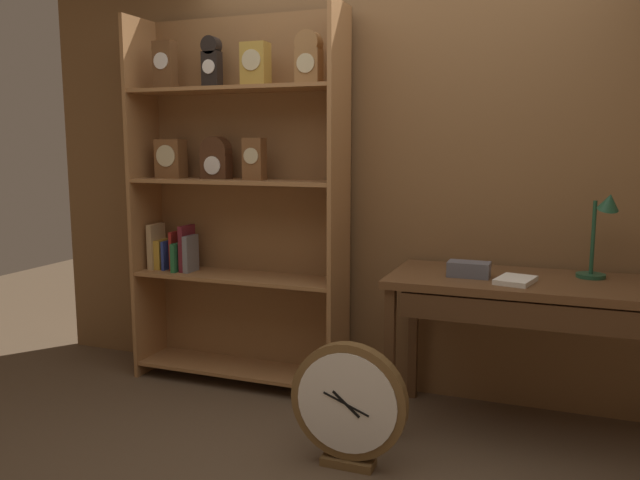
# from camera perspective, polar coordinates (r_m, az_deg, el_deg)

# --- Properties ---
(back_wood_panel) EXTENTS (4.80, 0.05, 2.60)m
(back_wood_panel) POSITION_cam_1_polar(r_m,az_deg,el_deg) (3.80, 6.64, 5.72)
(back_wood_panel) COLOR brown
(back_wood_panel) RESTS_ON ground
(bookshelf) EXTENTS (1.34, 0.35, 2.26)m
(bookshelf) POSITION_cam_1_polar(r_m,az_deg,el_deg) (3.94, -7.66, 3.92)
(bookshelf) COLOR #9E6B3D
(bookshelf) RESTS_ON ground
(workbench) EXTENTS (1.50, 0.65, 0.82)m
(workbench) POSITION_cam_1_polar(r_m,az_deg,el_deg) (3.35, 19.12, -4.98)
(workbench) COLOR brown
(workbench) RESTS_ON ground
(desk_lamp) EXTENTS (0.20, 0.20, 0.44)m
(desk_lamp) POSITION_cam_1_polar(r_m,az_deg,el_deg) (3.44, 23.90, 0.99)
(desk_lamp) COLOR #1E472D
(desk_lamp) RESTS_ON workbench
(toolbox_small) EXTENTS (0.21, 0.12, 0.08)m
(toolbox_small) POSITION_cam_1_polar(r_m,az_deg,el_deg) (3.33, 13.18, -2.57)
(toolbox_small) COLOR #595960
(toolbox_small) RESTS_ON workbench
(open_repair_manual) EXTENTS (0.20, 0.25, 0.02)m
(open_repair_manual) POSITION_cam_1_polar(r_m,az_deg,el_deg) (3.25, 17.08, -3.46)
(open_repair_manual) COLOR silver
(open_repair_manual) RESTS_ON workbench
(round_clock_large) EXTENTS (0.55, 0.11, 0.59)m
(round_clock_large) POSITION_cam_1_polar(r_m,az_deg,el_deg) (3.02, 2.57, -14.48)
(round_clock_large) COLOR brown
(round_clock_large) RESTS_ON ground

